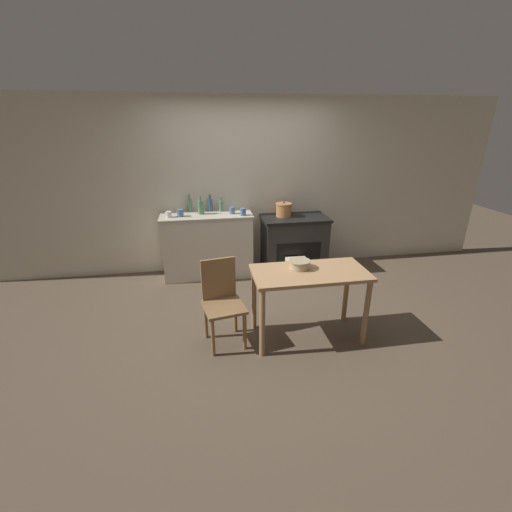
{
  "coord_description": "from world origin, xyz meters",
  "views": [
    {
      "loc": [
        -0.68,
        -3.54,
        2.2
      ],
      "look_at": [
        0.0,
        0.4,
        0.61
      ],
      "focal_mm": 24.0,
      "sensor_mm": 36.0,
      "label": 1
    }
  ],
  "objects": [
    {
      "name": "counter_cabinet",
      "position": [
        -0.57,
        1.3,
        0.47
      ],
      "size": [
        1.32,
        0.54,
        0.95
      ],
      "color": "beige",
      "rests_on": "ground_plane"
    },
    {
      "name": "bottle_mid_left",
      "position": [
        -0.5,
        1.48,
        1.04
      ],
      "size": [
        0.07,
        0.07,
        0.25
      ],
      "color": "#3D5675",
      "rests_on": "counter_cabinet"
    },
    {
      "name": "cup_right",
      "position": [
        -0.2,
        1.27,
        0.99
      ],
      "size": [
        0.08,
        0.08,
        0.1
      ],
      "primitive_type": "cylinder",
      "color": "#4C6B99",
      "rests_on": "counter_cabinet"
    },
    {
      "name": "cup_center_right",
      "position": [
        -0.06,
        1.15,
        1.0
      ],
      "size": [
        0.08,
        0.08,
        0.1
      ],
      "primitive_type": "cylinder",
      "color": "#4C6B99",
      "rests_on": "counter_cabinet"
    },
    {
      "name": "bottle_left",
      "position": [
        -0.64,
        1.33,
        1.05
      ],
      "size": [
        0.08,
        0.08,
        0.26
      ],
      "color": "#517F5B",
      "rests_on": "counter_cabinet"
    },
    {
      "name": "stove",
      "position": [
        0.74,
        1.27,
        0.43
      ],
      "size": [
        0.98,
        0.6,
        0.86
      ],
      "color": "#2D2B28",
      "rests_on": "ground_plane"
    },
    {
      "name": "mixing_bowl_large",
      "position": [
        0.32,
        -0.41,
        0.82
      ],
      "size": [
        0.22,
        0.22,
        0.09
      ],
      "color": "tan",
      "rests_on": "work_table"
    },
    {
      "name": "bottle_far_left",
      "position": [
        -0.8,
        1.48,
        1.05
      ],
      "size": [
        0.06,
        0.06,
        0.26
      ],
      "color": "#517F5B",
      "rests_on": "counter_cabinet"
    },
    {
      "name": "bottle_center_left",
      "position": [
        -0.34,
        1.44,
        1.03
      ],
      "size": [
        0.07,
        0.07,
        0.21
      ],
      "color": "#517F5B",
      "rests_on": "counter_cabinet"
    },
    {
      "name": "cup_center",
      "position": [
        -0.93,
        1.24,
        1.0
      ],
      "size": [
        0.09,
        0.09,
        0.1
      ],
      "primitive_type": "cylinder",
      "color": "#4C6B99",
      "rests_on": "counter_cabinet"
    },
    {
      "name": "work_table",
      "position": [
        0.4,
        -0.51,
        0.65
      ],
      "size": [
        1.17,
        0.59,
        0.77
      ],
      "color": "#A87F56",
      "rests_on": "ground_plane"
    },
    {
      "name": "wall_back",
      "position": [
        0.0,
        1.58,
        1.27
      ],
      "size": [
        8.0,
        0.07,
        2.55
      ],
      "color": "beige",
      "rests_on": "ground_plane"
    },
    {
      "name": "chair",
      "position": [
        -0.5,
        -0.42,
        0.48
      ],
      "size": [
        0.46,
        0.46,
        0.9
      ],
      "rotation": [
        0.0,
        0.0,
        0.18
      ],
      "color": "olive",
      "rests_on": "ground_plane"
    },
    {
      "name": "stock_pot",
      "position": [
        0.58,
        1.33,
        0.96
      ],
      "size": [
        0.24,
        0.24,
        0.22
      ],
      "color": "#B77A47",
      "rests_on": "stove"
    },
    {
      "name": "flour_sack",
      "position": [
        0.67,
        0.84,
        0.17
      ],
      "size": [
        0.29,
        0.21,
        0.35
      ],
      "primitive_type": "cube",
      "color": "beige",
      "rests_on": "ground_plane"
    },
    {
      "name": "ground_plane",
      "position": [
        0.0,
        0.0,
        0.0
      ],
      "size": [
        14.0,
        14.0,
        0.0
      ],
      "primitive_type": "plane",
      "color": "brown"
    },
    {
      "name": "cup_mid_right",
      "position": [
        -1.09,
        1.22,
        0.99
      ],
      "size": [
        0.08,
        0.08,
        0.08
      ],
      "primitive_type": "cylinder",
      "color": "silver",
      "rests_on": "counter_cabinet"
    }
  ]
}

